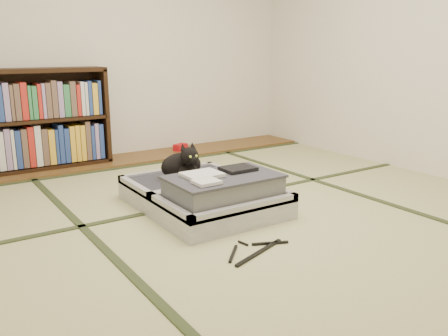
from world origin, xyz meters
TOP-DOWN VIEW (x-y plane):
  - floor at (0.00, 0.00)m, footprint 4.50×4.50m
  - wood_strip at (0.00, 2.00)m, footprint 4.00×0.50m
  - red_item at (0.59, 2.03)m, footprint 0.17×0.14m
  - tatami_borders at (0.00, 0.49)m, footprint 4.00×4.50m
  - bookcase at (-0.90, 2.07)m, footprint 1.36×0.31m
  - suitcase at (-0.17, 0.25)m, footprint 0.82×1.09m
  - cat at (-0.19, 0.54)m, footprint 0.36×0.37m
  - cable_coil at (-0.00, 0.57)m, footprint 0.11×0.11m
  - hanger at (-0.31, -0.51)m, footprint 0.44×0.27m

SIDE VIEW (x-z plane):
  - floor at x=0.00m, z-range 0.00..0.00m
  - tatami_borders at x=0.00m, z-range 0.00..0.01m
  - hanger at x=-0.31m, z-range 0.00..0.01m
  - wood_strip at x=0.00m, z-range 0.00..0.02m
  - red_item at x=0.59m, z-range 0.02..0.09m
  - suitcase at x=-0.17m, z-range -0.05..0.27m
  - cable_coil at x=0.00m, z-range 0.16..0.18m
  - cat at x=-0.19m, z-range 0.12..0.41m
  - bookcase at x=-0.90m, z-range -0.01..0.91m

